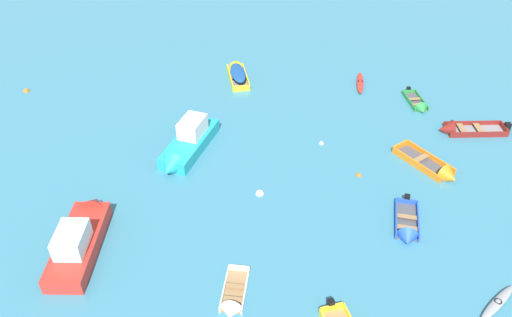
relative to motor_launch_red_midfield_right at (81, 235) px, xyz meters
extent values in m
cube|color=red|center=(0.08, -0.44, -0.20)|extent=(2.80, 5.67, 0.81)
cone|color=red|center=(-0.41, 2.34, -0.16)|extent=(1.75, 1.34, 1.59)
cube|color=white|center=(0.17, -0.97, 0.73)|extent=(1.68, 2.16, 1.04)
cube|color=black|center=(0.02, -0.12, 0.94)|extent=(1.29, 0.38, 0.46)
cube|color=gray|center=(3.91, 18.40, -0.55)|extent=(2.34, 3.70, 0.11)
cube|color=yellow|center=(3.33, 18.18, -0.38)|extent=(1.38, 3.46, 0.45)
cube|color=yellow|center=(4.50, 18.63, -0.38)|extent=(1.38, 3.46, 0.45)
cube|color=yellow|center=(4.56, 16.69, -0.38)|extent=(1.19, 0.55, 0.45)
cone|color=yellow|center=(3.24, 20.19, -0.36)|extent=(1.41, 1.21, 1.19)
cube|color=#937047|center=(3.98, 18.23, -0.29)|extent=(1.18, 0.75, 0.03)
ellipsoid|color=#19478C|center=(3.91, 18.40, -0.03)|extent=(2.18, 3.40, 0.38)
cube|color=#4C4C51|center=(17.31, 10.12, -0.55)|extent=(3.41, 3.36, 0.11)
cube|color=orange|center=(17.77, 10.59, -0.39)|extent=(2.72, 2.64, 0.43)
cube|color=orange|center=(16.85, 9.64, -0.39)|extent=(2.72, 2.64, 0.43)
cube|color=orange|center=(15.98, 11.40, -0.39)|extent=(0.99, 1.02, 0.43)
cone|color=orange|center=(18.70, 8.77, -0.37)|extent=(1.49, 1.50, 1.26)
cube|color=#937047|center=(17.17, 10.25, -0.30)|extent=(1.10, 1.11, 0.03)
cube|color=#4C4C51|center=(17.25, 17.48, -0.57)|extent=(1.64, 2.67, 0.07)
cube|color=#288C3D|center=(17.72, 17.63, -0.46)|extent=(0.85, 2.52, 0.30)
cube|color=#288C3D|center=(16.78, 17.33, -0.46)|extent=(0.85, 2.52, 0.30)
cube|color=#288C3D|center=(16.85, 18.73, -0.46)|extent=(0.95, 0.39, 0.30)
cone|color=#288C3D|center=(17.66, 16.18, -0.44)|extent=(1.08, 0.86, 0.94)
cube|color=#937047|center=(17.21, 17.61, -0.40)|extent=(0.92, 0.53, 0.03)
cube|color=#937047|center=(17.44, 16.88, -0.40)|extent=(0.92, 0.53, 0.03)
cube|color=black|center=(16.82, 18.83, -0.35)|extent=(0.31, 0.31, 0.42)
cube|color=gray|center=(20.96, 14.36, -0.56)|extent=(3.88, 2.01, 0.10)
cube|color=maroon|center=(21.10, 13.72, -0.41)|extent=(3.79, 0.93, 0.40)
cube|color=maroon|center=(20.82, 14.99, -0.41)|extent=(3.79, 0.93, 0.40)
cube|color=maroon|center=(22.85, 14.78, -0.41)|extent=(0.41, 1.28, 0.40)
cone|color=maroon|center=(19.00, 13.92, -0.39)|extent=(1.14, 1.42, 1.26)
cube|color=#937047|center=(21.16, 14.40, -0.32)|extent=(0.65, 1.23, 0.03)
cube|color=#937047|center=(20.06, 14.15, -0.32)|extent=(0.65, 1.23, 0.03)
cube|color=black|center=(23.00, 14.81, -0.26)|extent=(0.43, 0.41, 0.56)
cube|color=teal|center=(2.94, 8.89, -0.21)|extent=(2.58, 5.48, 0.79)
cone|color=teal|center=(2.54, 6.18, -0.17)|extent=(1.67, 1.27, 1.53)
cube|color=white|center=(3.02, 9.41, 0.73)|extent=(1.58, 2.07, 1.09)
cube|color=black|center=(2.90, 8.58, 0.95)|extent=(1.25, 0.34, 0.48)
cube|color=#99754C|center=(8.21, -1.44, -0.56)|extent=(1.06, 2.42, 0.09)
cube|color=white|center=(8.70, -1.41, -0.43)|extent=(0.22, 2.47, 0.36)
cube|color=white|center=(7.72, -1.47, -0.43)|extent=(0.22, 2.47, 0.36)
cube|color=white|center=(8.14, -0.21, -0.43)|extent=(0.96, 0.16, 0.36)
cone|color=white|center=(8.29, -2.72, -0.41)|extent=(0.97, 0.62, 0.94)
cube|color=#937047|center=(8.20, -1.31, -0.36)|extent=(0.89, 0.31, 0.03)
cube|color=#937047|center=(8.25, -2.03, -0.36)|extent=(0.89, 0.31, 0.03)
cube|color=#4C4C51|center=(16.12, 4.71, -0.56)|extent=(1.13, 2.76, 0.09)
cube|color=blue|center=(16.69, 4.70, -0.42)|extent=(0.14, 2.86, 0.37)
cube|color=blue|center=(15.56, 4.73, -0.42)|extent=(0.14, 2.86, 0.37)
cube|color=blue|center=(16.16, 6.14, -0.42)|extent=(1.12, 0.14, 0.37)
cone|color=blue|center=(16.09, 3.23, -0.41)|extent=(1.11, 0.68, 1.09)
cube|color=#937047|center=(16.13, 4.86, -0.35)|extent=(1.02, 0.32, 0.03)
cube|color=#937047|center=(16.11, 4.03, -0.35)|extent=(1.02, 0.32, 0.03)
cube|color=black|center=(16.16, 6.26, -0.30)|extent=(0.30, 0.27, 0.51)
ellipsoid|color=gray|center=(19.89, 0.10, -0.48)|extent=(2.07, 2.51, 0.25)
torus|color=black|center=(19.89, 0.10, -0.37)|extent=(0.48, 0.48, 0.05)
ellipsoid|color=red|center=(13.27, 19.42, -0.46)|extent=(0.66, 3.30, 0.30)
torus|color=black|center=(13.27, 19.42, -0.33)|extent=(0.41, 0.41, 0.06)
cube|color=yellow|center=(12.62, -1.65, -0.41)|extent=(1.03, 0.60, 0.39)
cube|color=black|center=(12.57, -1.55, -0.28)|extent=(0.37, 0.36, 0.54)
sphere|color=orange|center=(-11.28, 13.56, -0.61)|extent=(0.44, 0.44, 0.44)
sphere|color=orange|center=(13.52, 8.21, -0.61)|extent=(0.32, 0.32, 0.32)
sphere|color=silver|center=(8.06, 5.46, -0.61)|extent=(0.47, 0.47, 0.47)
sphere|color=silver|center=(11.06, 11.03, -0.61)|extent=(0.30, 0.30, 0.30)
camera|label=1|loc=(11.97, -15.73, 18.30)|focal=35.45mm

